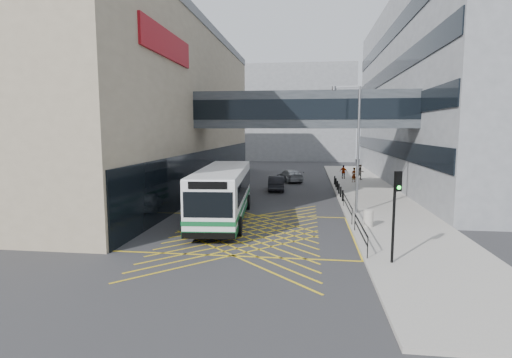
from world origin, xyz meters
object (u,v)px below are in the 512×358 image
at_px(street_lamp, 355,141).
at_px(traffic_light, 396,204).
at_px(car_dark, 276,183).
at_px(bus, 223,192).
at_px(pedestrian_b, 360,172).
at_px(pedestrian_a, 354,175).
at_px(litter_bin, 368,218).
at_px(car_white, 207,203).
at_px(car_silver, 290,175).
at_px(pedestrian_c, 344,172).

bearing_deg(street_lamp, traffic_light, -74.30).
xyz_separation_m(car_dark, street_lamp, (6.23, -10.60, 4.39)).
relative_size(bus, car_dark, 2.71).
height_order(street_lamp, pedestrian_b, street_lamp).
xyz_separation_m(car_dark, pedestrian_a, (8.04, 5.90, 0.25)).
bearing_deg(bus, pedestrian_b, 56.90).
xyz_separation_m(street_lamp, pedestrian_b, (2.82, 18.82, -4.07)).
xyz_separation_m(bus, litter_bin, (9.09, -1.44, -1.17)).
distance_m(bus, car_white, 2.93).
distance_m(car_dark, traffic_light, 22.44).
xyz_separation_m(car_dark, traffic_light, (6.76, -21.30, 2.05)).
xyz_separation_m(car_white, car_dark, (4.07, 11.08, 0.04)).
bearing_deg(litter_bin, traffic_light, -89.12).
bearing_deg(litter_bin, car_white, 161.60).
bearing_deg(pedestrian_b, street_lamp, -115.20).
bearing_deg(car_silver, car_dark, 60.28).
distance_m(bus, car_silver, 20.29).
height_order(car_white, traffic_light, traffic_light).
relative_size(traffic_light, litter_bin, 4.01).
bearing_deg(car_silver, pedestrian_c, 179.53).
height_order(litter_bin, pedestrian_c, pedestrian_c).
height_order(litter_bin, pedestrian_a, pedestrian_a).
bearing_deg(litter_bin, bus, 171.03).
bearing_deg(street_lamp, car_white, -164.50).
bearing_deg(pedestrian_b, car_white, -140.90).
height_order(bus, pedestrian_b, bus).
distance_m(car_dark, car_silver, 6.83).
bearing_deg(car_silver, street_lamp, 85.63).
bearing_deg(street_lamp, pedestrian_c, 100.02).
xyz_separation_m(pedestrian_a, pedestrian_c, (-0.83, 3.17, -0.02)).
bearing_deg(car_silver, car_white, 52.98).
bearing_deg(car_silver, bus, 59.11).
bearing_deg(pedestrian_a, pedestrian_b, -148.31).
height_order(car_silver, pedestrian_c, pedestrian_c).
relative_size(car_dark, pedestrian_b, 2.62).
relative_size(street_lamp, pedestrian_a, 5.37).
bearing_deg(car_silver, traffic_light, 80.50).
bearing_deg(car_silver, pedestrian_b, 169.34).
xyz_separation_m(traffic_light, litter_bin, (-0.10, 6.65, -2.11)).
bearing_deg(street_lamp, litter_bin, -71.08).
xyz_separation_m(street_lamp, pedestrian_c, (0.98, 19.67, -4.15)).
bearing_deg(traffic_light, car_silver, 83.35).
bearing_deg(litter_bin, street_lamp, 96.05).
distance_m(car_dark, pedestrian_c, 11.59).
distance_m(litter_bin, pedestrian_b, 22.99).
relative_size(bus, street_lamp, 1.42).
bearing_deg(car_dark, car_white, 65.67).
relative_size(car_silver, pedestrian_c, 3.02).
height_order(bus, litter_bin, bus).
relative_size(car_white, street_lamp, 0.49).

